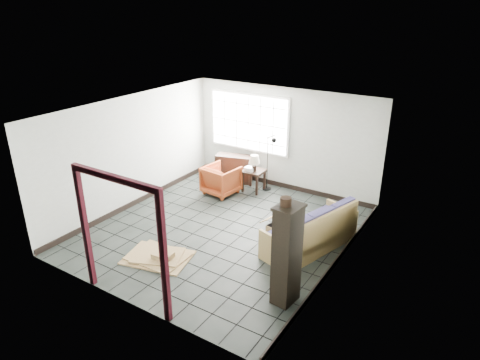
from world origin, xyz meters
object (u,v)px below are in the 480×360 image
Objects in this scene: tall_shelf at (287,255)px; futon_sofa at (312,234)px; armchair at (221,178)px; side_table at (254,174)px.

futon_sofa is at bearing 104.97° from tall_shelf.
armchair is 0.47× the size of tall_shelf.
armchair is (-3.00, 1.23, 0.07)m from futon_sofa.
tall_shelf reaches higher than side_table.
tall_shelf reaches higher than futon_sofa.
tall_shelf is (2.66, -3.49, 0.41)m from side_table.
tall_shelf is at bearing -64.34° from futon_sofa.
side_table is at bearing 159.74° from futon_sofa.
futon_sofa is 1.79m from tall_shelf.
tall_shelf is (0.27, -1.69, 0.54)m from futon_sofa.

